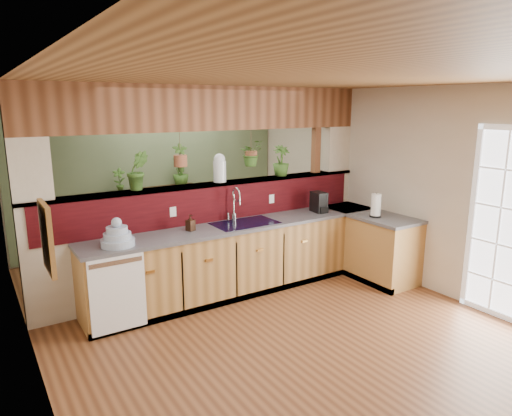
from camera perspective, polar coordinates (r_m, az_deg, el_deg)
ground at (r=5.21m, az=1.96°, el=-14.22°), size 4.60×7.00×0.01m
ceiling at (r=4.65m, az=2.21°, el=15.65°), size 4.60×7.00×0.01m
wall_back at (r=7.86m, az=-12.63°, el=4.66°), size 4.60×0.02×2.60m
wall_left at (r=3.98m, az=-26.40°, el=-4.12°), size 0.02×7.00×2.60m
wall_right at (r=6.34m, az=19.47°, el=2.36°), size 0.02×7.00×2.60m
pass_through_partition at (r=5.94m, az=-5.10°, el=1.30°), size 4.60×0.21×2.60m
pass_through_ledge at (r=5.89m, az=-5.40°, el=2.98°), size 4.60×0.21×0.04m
header_beam at (r=5.81m, az=-5.60°, el=12.31°), size 4.60×0.15×0.55m
sage_backwall at (r=7.84m, az=-12.58°, el=4.64°), size 4.55×0.02×2.55m
countertop at (r=6.15m, az=3.84°, el=-5.44°), size 4.14×1.52×0.90m
dishwasher at (r=5.01m, az=-16.87°, el=-10.21°), size 0.58×0.03×0.82m
navy_sink at (r=5.81m, az=-1.40°, el=-2.65°), size 0.82×0.50×0.18m
french_door at (r=5.68m, az=29.40°, el=-2.31°), size 0.06×1.02×2.16m
framed_print at (r=3.15m, az=-24.64°, el=-3.41°), size 0.04×0.35×0.45m
faucet at (r=5.84m, az=-2.63°, el=0.64°), size 0.20×0.20×0.45m
dish_stack at (r=5.06m, az=-16.93°, el=-3.51°), size 0.36×0.36×0.31m
soap_dispenser at (r=5.48m, az=-8.20°, el=-1.83°), size 0.11×0.11×0.19m
coffee_maker at (r=6.42m, az=7.89°, el=0.64°), size 0.15×0.26×0.28m
paper_towel at (r=6.28m, az=14.75°, el=0.27°), size 0.16×0.16×0.33m
glass_jar at (r=5.91m, az=-4.57°, el=5.03°), size 0.17×0.17×0.37m
ledge_plant_left at (r=5.48m, az=-14.57°, el=4.57°), size 0.29×0.25×0.46m
ledge_plant_right at (r=6.41m, az=3.15°, el=5.92°), size 0.27×0.27×0.43m
hanging_plant_a at (r=5.65m, az=-9.48°, el=7.33°), size 0.21×0.17×0.46m
hanging_plant_b at (r=6.11m, az=-0.63°, el=8.27°), size 0.36×0.33×0.46m
shelving_console at (r=7.73m, az=-12.63°, el=-1.52°), size 1.66×0.79×1.07m
shelf_plant_a at (r=7.43m, az=-16.72°, el=3.37°), size 0.23×0.20×0.37m
shelf_plant_b at (r=7.76m, az=-9.40°, el=4.47°), size 0.33×0.33×0.47m
floor_plant at (r=7.43m, az=1.52°, el=-2.59°), size 0.85×0.78×0.80m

